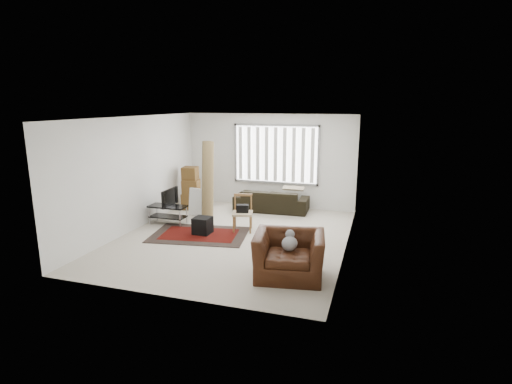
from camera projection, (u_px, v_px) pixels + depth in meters
The scene contains 11 objects.
room at pixel (242, 158), 9.20m from camera, with size 6.00×6.02×2.71m.
persian_rug at pixel (199, 235), 9.27m from camera, with size 2.37×1.76×0.02m.
tv_stand at pixel (168, 211), 10.06m from camera, with size 0.95×0.43×0.48m.
tv at pixel (167, 197), 9.98m from camera, with size 0.77×0.10×0.44m, color black.
subwoofer at pixel (203, 225), 9.29m from camera, with size 0.39×0.39×0.39m, color black.
moving_boxes at pixel (191, 190), 11.44m from camera, with size 0.56×0.53×1.22m.
white_flatpack at pixel (198, 202), 10.77m from camera, with size 0.58×0.08×0.74m, color silver.
rolled_rug at pixel (208, 181), 10.37m from camera, with size 0.30×0.30×2.03m, color brown.
sofa at pixel (271, 197), 11.25m from camera, with size 2.07×0.90×0.80m, color black.
side_chair at pixel (243, 211), 9.49m from camera, with size 0.57×0.57×0.87m.
armchair at pixel (289, 252), 7.00m from camera, with size 1.36×1.23×0.90m.
Camera 1 is at (3.08, -8.12, 3.02)m, focal length 28.00 mm.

